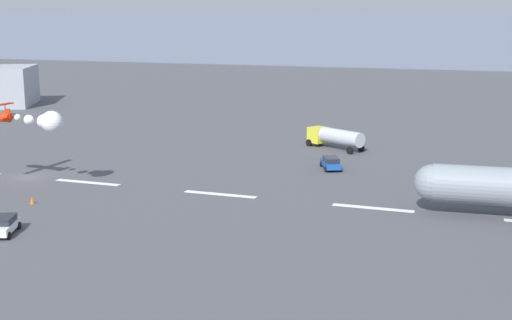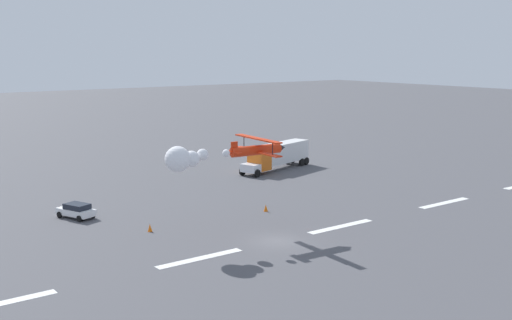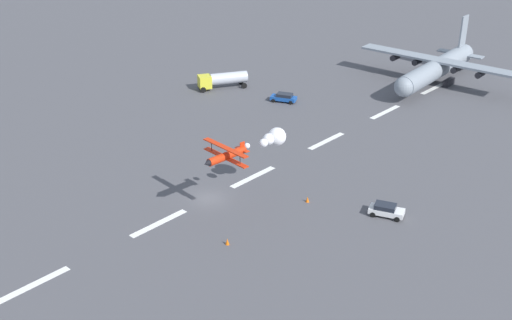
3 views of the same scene
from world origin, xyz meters
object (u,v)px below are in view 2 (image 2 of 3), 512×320
Objects in this scene: followme_car_yellow at (76,210)px; traffic_cone_far at (150,228)px; stunt_biplane_red at (205,156)px; semi_truck_orange at (278,155)px; traffic_cone_near at (266,208)px.

followme_car_yellow reaches higher than traffic_cone_far.
stunt_biplane_red is at bearing 123.43° from traffic_cone_far.
followme_car_yellow is at bearing -67.16° from traffic_cone_far.
traffic_cone_far is (29.63, 17.69, -1.73)m from semi_truck_orange.
traffic_cone_near and traffic_cone_far have the same top height.
followme_car_yellow is 5.98× the size of traffic_cone_far.
traffic_cone_near is at bearing 48.36° from semi_truck_orange.
stunt_biplane_red reaches higher than traffic_cone_far.
stunt_biplane_red is 16.93m from followme_car_yellow.
stunt_biplane_red is at bearing 40.56° from semi_truck_orange.
traffic_cone_near is 13.47m from traffic_cone_far.
stunt_biplane_red is 13.29m from traffic_cone_near.
semi_truck_orange is 3.02× the size of followme_car_yellow.
followme_car_yellow is (6.99, -13.82, -6.82)m from stunt_biplane_red.
stunt_biplane_red is at bearing 23.30° from traffic_cone_near.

